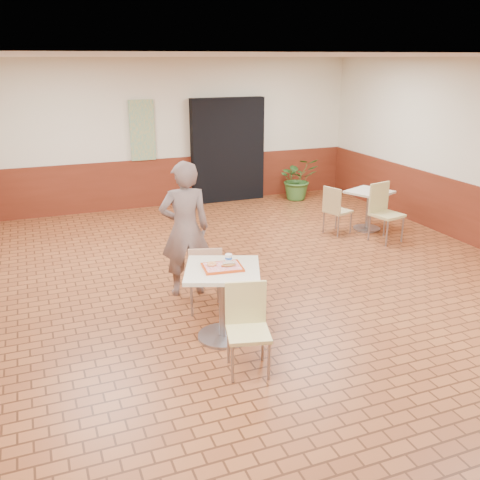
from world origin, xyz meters
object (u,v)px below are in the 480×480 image
object	(u,v)px
chair_main_back	(205,276)
potted_plant	(298,179)
main_table	(223,291)
chair_second_left	(335,208)
chair_main_front	(247,323)
long_john_donut	(228,264)
customer	(185,229)
ring_donut	(212,264)
second_table	(369,204)
chair_second_front	(384,209)
serving_tray	(222,267)
paper_cup	(229,258)

from	to	relation	value
chair_main_back	potted_plant	world-z (taller)	potted_plant
main_table	chair_second_left	bearing A→B (deg)	41.94
chair_main_front	potted_plant	size ratio (longest dim) A/B	0.96
main_table	long_john_donut	xyz separation A→B (m)	(0.06, -0.03, 0.32)
customer	ring_donut	distance (m)	1.25
second_table	long_john_donut	bearing A→B (deg)	-142.88
chair_main_back	chair_second_front	bearing A→B (deg)	-142.42
customer	chair_main_front	bearing A→B (deg)	96.89
long_john_donut	second_table	xyz separation A→B (m)	(3.75, 2.84, -0.40)
ring_donut	long_john_donut	bearing A→B (deg)	-29.90
long_john_donut	customer	bearing A→B (deg)	94.28
serving_tray	chair_second_left	distance (m)	4.20
ring_donut	potted_plant	distance (m)	6.38
chair_main_back	paper_cup	bearing A→B (deg)	112.91
chair_main_back	main_table	bearing A→B (deg)	103.69
second_table	main_table	bearing A→B (deg)	-143.62
customer	chair_second_left	distance (m)	3.51
serving_tray	chair_second_left	size ratio (longest dim) A/B	0.49
main_table	long_john_donut	world-z (taller)	long_john_donut
chair_main_back	chair_second_left	bearing A→B (deg)	-130.60
main_table	customer	world-z (taller)	customer
potted_plant	ring_donut	bearing A→B (deg)	-125.79
chair_main_back	chair_second_front	xyz separation A→B (m)	(3.68, 1.53, 0.06)
ring_donut	potted_plant	size ratio (longest dim) A/B	0.11
second_table	chair_second_front	bearing A→B (deg)	-100.72
serving_tray	paper_cup	world-z (taller)	paper_cup
chair_main_back	chair_second_front	distance (m)	3.98
chair_main_back	serving_tray	world-z (taller)	chair_main_back
paper_cup	potted_plant	size ratio (longest dim) A/B	0.10
ring_donut	long_john_donut	distance (m)	0.18
main_table	ring_donut	bearing A→B (deg)	150.21
serving_tray	chair_second_front	bearing A→B (deg)	30.83
chair_main_front	chair_main_back	world-z (taller)	chair_main_front
ring_donut	chair_main_front	bearing A→B (deg)	-80.58
chair_second_front	main_table	bearing A→B (deg)	-162.31
serving_tray	chair_second_left	xyz separation A→B (m)	(3.11, 2.79, -0.37)
customer	ring_donut	world-z (taller)	customer
main_table	chair_second_left	distance (m)	4.18
main_table	customer	size ratio (longest dim) A/B	0.47
customer	serving_tray	bearing A→B (deg)	96.99
chair_main_front	chair_second_left	distance (m)	4.64
chair_main_front	ring_donut	bearing A→B (deg)	113.39
paper_cup	chair_second_left	bearing A→B (deg)	42.07
ring_donut	customer	bearing A→B (deg)	87.34
main_table	second_table	world-z (taller)	main_table
customer	paper_cup	world-z (taller)	customer
customer	potted_plant	xyz separation A→B (m)	(3.67, 3.92, -0.43)
potted_plant	main_table	bearing A→B (deg)	-124.74
chair_second_front	serving_tray	bearing A→B (deg)	-162.31
chair_main_front	customer	xyz separation A→B (m)	(-0.06, 1.98, 0.39)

